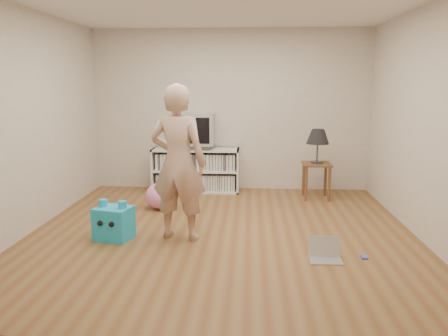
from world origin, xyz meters
The scene contains 13 objects.
ground centered at (0.00, 0.00, 0.00)m, with size 4.50×4.50×0.00m, color brown.
walls centered at (0.00, 0.00, 1.30)m, with size 4.52×4.52×2.60m.
ceiling centered at (0.00, 0.00, 2.60)m, with size 4.50×4.50×0.01m, color white.
media_unit centered at (-0.55, 2.04, 0.35)m, with size 1.40×0.45×0.70m.
dvd_deck centered at (-0.55, 2.02, 0.73)m, with size 0.45×0.35×0.07m, color gray.
crt_tv centered at (-0.55, 2.02, 1.02)m, with size 0.60×0.53×0.50m.
side_table centered at (1.34, 1.65, 0.42)m, with size 0.42×0.42×0.55m.
table_lamp centered at (1.34, 1.65, 0.94)m, with size 0.34×0.34×0.52m.
person centered at (-0.47, -0.21, 0.87)m, with size 0.63×0.42×1.73m, color #CEA28C.
laptop centered at (1.08, -0.74, 0.06)m, with size 0.32×0.26×0.22m.
playing_cards centered at (1.48, -0.69, 0.01)m, with size 0.07×0.09×0.02m, color #4759BE.
plush_blue centered at (-1.20, -0.29, 0.19)m, with size 0.45×0.40×0.45m.
plush_pink centered at (-0.92, 0.96, 0.19)m, with size 0.44×0.44×0.37m, color #F683C9.
Camera 1 is at (0.32, -4.91, 1.72)m, focal length 35.00 mm.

